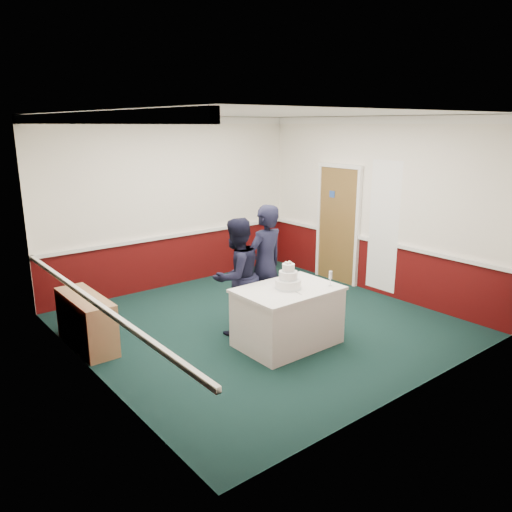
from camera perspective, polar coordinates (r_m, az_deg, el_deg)
ground at (r=7.45m, az=0.70°, el=-7.81°), size 5.00×5.00×0.00m
room_shell at (r=7.45m, az=-1.78°, el=7.90°), size 5.00×5.00×3.00m
sideboard at (r=7.00m, az=-18.80°, el=-7.06°), size 0.41×1.20×0.70m
cake_table at (r=6.68m, az=3.63°, el=-6.85°), size 1.32×0.92×0.79m
wedding_cake at (r=6.52m, az=3.70°, el=-2.77°), size 0.35×0.35×0.36m
cake_knife at (r=6.39m, az=4.69°, el=-4.16°), size 0.05×0.22×0.00m
champagne_flute at (r=6.66m, az=8.52°, el=-2.27°), size 0.05×0.05×0.21m
person_man at (r=6.93m, az=-2.24°, el=-2.34°), size 0.87×0.72×1.64m
person_woman at (r=7.12m, az=1.03°, el=-1.22°), size 0.70×0.51×1.79m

